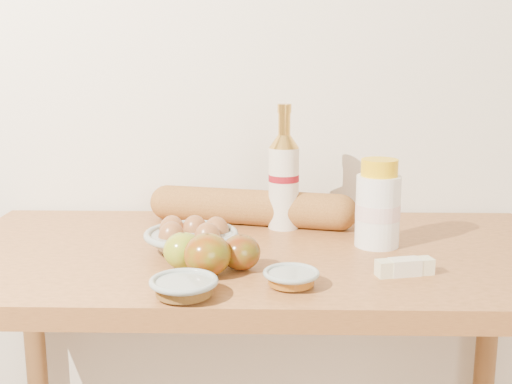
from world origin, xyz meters
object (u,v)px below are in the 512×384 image
(bourbon_bottle, at_px, (284,179))
(baguette, at_px, (251,207))
(table, at_px, (256,308))
(egg_bowl, at_px, (192,238))
(cream_bottle, at_px, (378,206))

(bourbon_bottle, bearing_deg, baguette, 134.82)
(table, bearing_deg, egg_bowl, -171.64)
(egg_bowl, height_order, baguette, baguette)
(cream_bottle, distance_m, egg_bowl, 0.37)
(cream_bottle, xyz_separation_m, baguette, (-0.25, 0.15, -0.04))
(cream_bottle, relative_size, egg_bowl, 0.89)
(table, xyz_separation_m, baguette, (-0.02, 0.18, 0.16))
(table, bearing_deg, baguette, 95.26)
(table, height_order, cream_bottle, cream_bottle)
(egg_bowl, relative_size, baguette, 0.41)
(cream_bottle, height_order, baguette, cream_bottle)
(cream_bottle, distance_m, baguette, 0.30)
(cream_bottle, bearing_deg, egg_bowl, -167.98)
(bourbon_bottle, xyz_separation_m, cream_bottle, (0.18, -0.13, -0.03))
(table, xyz_separation_m, egg_bowl, (-0.12, -0.02, 0.15))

